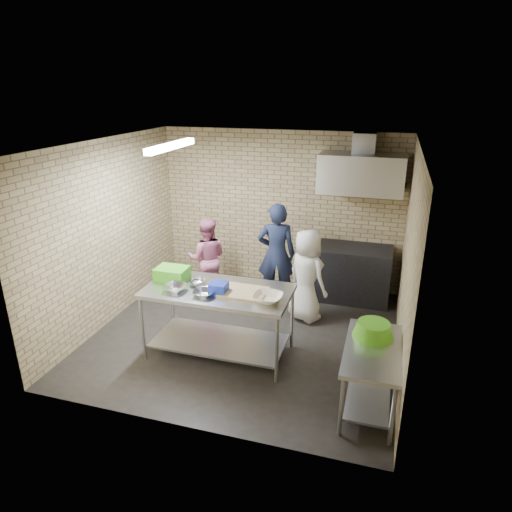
{
  "coord_description": "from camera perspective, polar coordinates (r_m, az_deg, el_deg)",
  "views": [
    {
      "loc": [
        1.8,
        -5.51,
        3.41
      ],
      "look_at": [
        0.1,
        0.2,
        1.15
      ],
      "focal_mm": 32.05,
      "sensor_mm": 36.0,
      "label": 1
    }
  ],
  "objects": [
    {
      "name": "wall_shelf",
      "position": [
        7.55,
        15.29,
        8.67
      ],
      "size": [
        0.8,
        0.2,
        0.04
      ],
      "primitive_type": "cube",
      "color": "#3F2B19",
      "rests_on": "back_wall"
    },
    {
      "name": "side_counter",
      "position": [
        5.35,
        14.06,
        -14.49
      ],
      "size": [
        0.6,
        1.2,
        0.75
      ],
      "primitive_type": "cube",
      "color": "silver",
      "rests_on": "floor"
    },
    {
      "name": "hood_duct",
      "position": [
        7.42,
        13.38,
        13.59
      ],
      "size": [
        0.35,
        0.3,
        0.3
      ],
      "primitive_type": "cube",
      "color": "#A5A8AD",
      "rests_on": "back_wall"
    },
    {
      "name": "floor",
      "position": [
        6.72,
        -1.32,
        -9.71
      ],
      "size": [
        4.2,
        4.2,
        0.0
      ],
      "primitive_type": "plane",
      "color": "black",
      "rests_on": "ground"
    },
    {
      "name": "left_wall",
      "position": [
        7.05,
        -17.9,
        2.78
      ],
      "size": [
        0.06,
        4.0,
        2.7
      ],
      "primitive_type": "cube",
      "color": "tan",
      "rests_on": "ground"
    },
    {
      "name": "mixing_bowl_a",
      "position": [
        5.88,
        -10.05,
        -3.98
      ],
      "size": [
        0.31,
        0.31,
        0.07
      ],
      "primitive_type": "imported",
      "rotation": [
        0.0,
        0.0,
        -0.07
      ],
      "color": "silver",
      "rests_on": "prep_table"
    },
    {
      "name": "man_navy",
      "position": [
        7.33,
        2.56,
        0.23
      ],
      "size": [
        0.69,
        0.53,
        1.68
      ],
      "primitive_type": "imported",
      "rotation": [
        0.0,
        0.0,
        3.36
      ],
      "color": "#151734",
      "rests_on": "floor"
    },
    {
      "name": "woman_pink",
      "position": [
        7.62,
        -6.13,
        -0.29
      ],
      "size": [
        0.8,
        0.7,
        1.37
      ],
      "primitive_type": "imported",
      "rotation": [
        0.0,
        0.0,
        3.46
      ],
      "color": "#BF6589",
      "rests_on": "floor"
    },
    {
      "name": "back_wall",
      "position": [
        7.99,
        3.01,
        5.81
      ],
      "size": [
        4.2,
        0.06,
        2.7
      ],
      "primitive_type": "cube",
      "color": "tan",
      "rests_on": "ground"
    },
    {
      "name": "green_crate",
      "position": [
        6.21,
        -10.44,
        -2.17
      ],
      "size": [
        0.42,
        0.31,
        0.17
      ],
      "primitive_type": "cube",
      "color": "green",
      "rests_on": "prep_table"
    },
    {
      "name": "bottle_red",
      "position": [
        7.53,
        13.45,
        9.67
      ],
      "size": [
        0.07,
        0.07,
        0.18
      ],
      "primitive_type": "cylinder",
      "color": "#B22619",
      "rests_on": "wall_shelf"
    },
    {
      "name": "range_hood",
      "position": [
        7.34,
        13.0,
        9.98
      ],
      "size": [
        1.3,
        0.6,
        0.6
      ],
      "primitive_type": "cube",
      "color": "silver",
      "rests_on": "back_wall"
    },
    {
      "name": "blue_tub",
      "position": [
        5.74,
        -4.69,
        -4.0
      ],
      "size": [
        0.21,
        0.21,
        0.14
      ],
      "primitive_type": "cube",
      "color": "#172DAF",
      "rests_on": "prep_table"
    },
    {
      "name": "right_wall",
      "position": [
        5.89,
        18.42,
        -0.81
      ],
      "size": [
        0.06,
        4.0,
        2.7
      ],
      "primitive_type": "cube",
      "color": "tan",
      "rests_on": "ground"
    },
    {
      "name": "prep_table",
      "position": [
        6.09,
        -4.64,
        -8.17
      ],
      "size": [
        1.88,
        0.94,
        0.94
      ],
      "primitive_type": "cube",
      "color": "#B9BDC1",
      "rests_on": "floor"
    },
    {
      "name": "front_wall",
      "position": [
        4.45,
        -9.44,
        -7.1
      ],
      "size": [
        4.2,
        0.06,
        2.7
      ],
      "primitive_type": "cube",
      "color": "tan",
      "rests_on": "ground"
    },
    {
      "name": "mixing_bowl_b",
      "position": [
        6.01,
        -7.29,
        -3.29
      ],
      "size": [
        0.24,
        0.24,
        0.07
      ],
      "primitive_type": "imported",
      "rotation": [
        0.0,
        0.0,
        -0.07
      ],
      "color": "silver",
      "rests_on": "prep_table"
    },
    {
      "name": "fluorescent_fixture",
      "position": [
        6.23,
        -10.57,
        13.34
      ],
      "size": [
        0.1,
        1.25,
        0.08
      ],
      "primitive_type": "cube",
      "color": "white",
      "rests_on": "ceiling"
    },
    {
      "name": "cutting_board",
      "position": [
        5.74,
        -1.58,
        -4.52
      ],
      "size": [
        0.57,
        0.44,
        0.03
      ],
      "primitive_type": "cube",
      "color": "tan",
      "rests_on": "prep_table"
    },
    {
      "name": "bottle_green",
      "position": [
        7.53,
        16.51,
        9.26
      ],
      "size": [
        0.06,
        0.06,
        0.15
      ],
      "primitive_type": "cylinder",
      "color": "green",
      "rests_on": "wall_shelf"
    },
    {
      "name": "ceramic_bowl",
      "position": [
        5.53,
        1.46,
        -5.25
      ],
      "size": [
        0.38,
        0.38,
        0.09
      ],
      "primitive_type": "imported",
      "rotation": [
        0.0,
        0.0,
        -0.07
      ],
      "color": "#F0E2C0",
      "rests_on": "prep_table"
    },
    {
      "name": "mixing_bowl_c",
      "position": [
        5.71,
        -6.52,
        -4.6
      ],
      "size": [
        0.29,
        0.29,
        0.07
      ],
      "primitive_type": "imported",
      "rotation": [
        0.0,
        0.0,
        -0.07
      ],
      "color": "#AAADB1",
      "rests_on": "prep_table"
    },
    {
      "name": "woman_white",
      "position": [
        6.88,
        6.33,
        -2.45
      ],
      "size": [
        0.83,
        0.77,
        1.43
      ],
      "primitive_type": "imported",
      "rotation": [
        0.0,
        0.0,
        2.53
      ],
      "color": "white",
      "rests_on": "floor"
    },
    {
      "name": "green_basin",
      "position": [
        5.32,
        14.44,
        -8.88
      ],
      "size": [
        0.46,
        0.46,
        0.17
      ],
      "primitive_type": null,
      "color": "#59C626",
      "rests_on": "side_counter"
    },
    {
      "name": "stove",
      "position": [
        7.76,
        12.0,
        -2.13
      ],
      "size": [
        1.2,
        0.7,
        0.9
      ],
      "primitive_type": "cube",
      "color": "black",
      "rests_on": "floor"
    },
    {
      "name": "ceiling",
      "position": [
        5.84,
        -1.55,
        13.79
      ],
      "size": [
        4.2,
        4.2,
        0.0
      ],
      "primitive_type": "plane",
      "rotation": [
        3.14,
        0.0,
        0.0
      ],
      "color": "black",
      "rests_on": "ground"
    }
  ]
}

